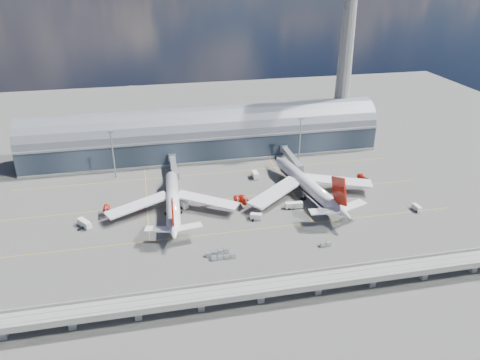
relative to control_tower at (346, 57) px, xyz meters
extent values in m
plane|color=#474744|center=(-85.00, -83.00, -51.64)|extent=(500.00, 500.00, 0.00)
cube|color=gold|center=(-85.00, -93.00, -51.63)|extent=(200.00, 0.25, 0.01)
cube|color=gold|center=(-85.00, -63.00, -51.63)|extent=(200.00, 0.25, 0.01)
cube|color=gold|center=(-85.00, -33.00, -51.63)|extent=(200.00, 0.25, 0.01)
cube|color=gold|center=(-120.00, -53.00, -51.63)|extent=(0.25, 80.00, 0.01)
cube|color=gold|center=(-50.00, -53.00, -51.63)|extent=(0.25, 80.00, 0.01)
cube|color=#212B37|center=(-85.00, -5.00, -44.64)|extent=(200.00, 28.00, 14.00)
cylinder|color=slate|center=(-85.00, -5.00, -37.64)|extent=(200.00, 28.00, 28.00)
cube|color=gray|center=(-85.00, -19.00, -37.64)|extent=(200.00, 1.00, 1.20)
cube|color=gray|center=(-85.00, -5.00, -51.04)|extent=(200.00, 30.00, 1.20)
cube|color=gray|center=(0.00, 0.00, -47.64)|extent=(18.00, 18.00, 8.00)
cone|color=gray|center=(0.00, 0.00, -6.64)|extent=(10.00, 10.00, 90.00)
cube|color=gray|center=(-85.00, -138.00, -46.14)|extent=(220.00, 8.50, 1.20)
cube|color=gray|center=(-85.00, -142.00, -45.04)|extent=(220.00, 0.40, 1.20)
cube|color=gray|center=(-85.00, -134.00, -45.04)|extent=(220.00, 0.40, 1.20)
cube|color=gray|center=(-85.00, -139.50, -45.49)|extent=(220.00, 0.12, 0.12)
cube|color=gray|center=(-85.00, -136.50, -45.49)|extent=(220.00, 0.12, 0.12)
cube|color=gray|center=(-165.00, -138.00, -49.14)|extent=(2.20, 2.20, 5.00)
cube|color=gray|center=(-145.00, -138.00, -49.14)|extent=(2.20, 2.20, 5.00)
cube|color=gray|center=(-125.00, -138.00, -49.14)|extent=(2.20, 2.20, 5.00)
cube|color=gray|center=(-105.00, -138.00, -49.14)|extent=(2.20, 2.20, 5.00)
cube|color=gray|center=(-85.00, -138.00, -49.14)|extent=(2.20, 2.20, 5.00)
cube|color=gray|center=(-65.00, -138.00, -49.14)|extent=(2.20, 2.20, 5.00)
cube|color=gray|center=(-45.00, -138.00, -49.14)|extent=(2.20, 2.20, 5.00)
cube|color=gray|center=(-25.00, -138.00, -49.14)|extent=(2.20, 2.20, 5.00)
cube|color=gray|center=(-5.00, -138.00, -49.14)|extent=(2.20, 2.20, 5.00)
cylinder|color=gray|center=(-135.00, -28.00, -39.14)|extent=(0.70, 0.70, 25.00)
cube|color=gray|center=(-135.00, -28.00, -26.44)|extent=(3.00, 0.40, 1.00)
cylinder|color=gray|center=(-35.00, -28.00, -39.14)|extent=(0.70, 0.70, 25.00)
cube|color=gray|center=(-35.00, -28.00, -26.44)|extent=(3.00, 0.40, 1.00)
cylinder|color=white|center=(-108.49, -69.21, -46.02)|extent=(8.63, 48.33, 5.80)
cone|color=white|center=(-106.91, -42.50, -46.02)|extent=(6.22, 7.58, 5.80)
cone|color=white|center=(-110.18, -97.73, -45.29)|extent=(6.43, 11.20, 5.80)
cube|color=#A61307|center=(-110.02, -95.02, -38.13)|extent=(1.27, 10.86, 12.00)
cube|color=white|center=(-123.74, -70.13, -46.74)|extent=(29.59, 18.76, 2.34)
cube|color=white|center=(-93.45, -71.92, -46.74)|extent=(28.72, 21.41, 2.34)
cylinder|color=#A61307|center=(-124.20, -68.28, -48.37)|extent=(3.16, 4.70, 2.90)
cylinder|color=#A61307|center=(-137.66, -67.49, -48.37)|extent=(3.16, 4.70, 2.90)
cylinder|color=#A61307|center=(-92.78, -70.14, -48.37)|extent=(3.16, 4.70, 2.90)
cylinder|color=#A61307|center=(-79.32, -70.94, -48.37)|extent=(3.16, 4.70, 2.90)
cylinder|color=gray|center=(-107.49, -52.29, -50.28)|extent=(0.45, 0.45, 2.72)
cylinder|color=gray|center=(-111.60, -72.66, -50.28)|extent=(0.54, 0.54, 2.72)
cylinder|color=gray|center=(-105.81, -73.00, -50.28)|extent=(0.54, 0.54, 2.72)
cylinder|color=black|center=(-111.60, -72.66, -51.14)|extent=(2.07, 1.47, 1.36)
cylinder|color=black|center=(-105.81, -73.00, -51.14)|extent=(2.07, 1.47, 1.36)
cylinder|color=white|center=(-44.73, -67.02, -45.33)|extent=(14.41, 51.99, 6.20)
cone|color=white|center=(-49.39, -38.36, -45.33)|extent=(7.49, 9.43, 6.20)
cone|color=white|center=(-39.72, -97.79, -44.48)|extent=(8.17, 13.65, 6.20)
cube|color=#A61307|center=(-40.24, -94.63, -36.36)|extent=(2.79, 12.73, 14.15)
cube|color=white|center=(-60.90, -71.82, -46.19)|extent=(30.83, 26.31, 2.65)
cube|color=white|center=(-27.87, -66.44, -46.19)|extent=(33.26, 18.46, 2.65)
cylinder|color=black|center=(-44.73, -67.02, -47.04)|extent=(12.64, 46.61, 5.27)
cylinder|color=#A61307|center=(-61.85, -69.81, -48.11)|extent=(4.23, 5.82, 3.42)
cylinder|color=#A61307|center=(-76.53, -72.19, -48.11)|extent=(4.23, 5.82, 3.42)
cylinder|color=#A61307|center=(-27.60, -64.23, -48.11)|extent=(4.23, 5.82, 3.42)
cylinder|color=#A61307|center=(-12.93, -61.85, -48.11)|extent=(4.23, 5.82, 3.42)
cylinder|color=gray|center=(-47.65, -49.04, -50.03)|extent=(0.53, 0.53, 3.21)
cylinder|color=gray|center=(-47.42, -71.79, -50.03)|extent=(0.64, 0.64, 3.21)
cylinder|color=gray|center=(-40.67, -70.69, -50.03)|extent=(0.64, 0.64, 3.21)
cylinder|color=black|center=(-47.42, -71.79, -51.05)|extent=(2.58, 1.96, 1.60)
cylinder|color=black|center=(-40.67, -70.69, -51.05)|extent=(2.58, 1.96, 1.60)
cube|color=gray|center=(-104.99, -31.00, -46.44)|extent=(3.00, 24.00, 3.00)
cube|color=gray|center=(-104.99, -43.00, -46.44)|extent=(3.60, 3.60, 3.40)
cylinder|color=gray|center=(-104.99, -19.00, -46.44)|extent=(4.40, 4.40, 4.00)
cylinder|color=gray|center=(-104.99, -43.00, -49.94)|extent=(0.50, 0.50, 3.40)
cylinder|color=black|center=(-104.99, -43.00, -51.29)|extent=(1.40, 0.80, 0.80)
cube|color=gray|center=(-41.23, -33.00, -46.44)|extent=(3.00, 28.00, 3.00)
cube|color=gray|center=(-41.23, -47.00, -46.44)|extent=(3.60, 3.60, 3.40)
cylinder|color=gray|center=(-41.23, -19.00, -46.44)|extent=(4.40, 4.40, 4.00)
cylinder|color=gray|center=(-41.23, -47.00, -49.94)|extent=(0.50, 0.50, 3.40)
cylinder|color=black|center=(-41.23, -47.00, -51.29)|extent=(1.40, 0.80, 0.80)
cube|color=silver|center=(-146.58, -75.95, -49.91)|extent=(6.48, 7.55, 2.81)
cylinder|color=black|center=(-145.15, -74.01, -51.15)|extent=(2.75, 2.38, 0.97)
cylinder|color=black|center=(-148.02, -77.90, -51.15)|extent=(2.75, 2.38, 0.97)
cube|color=silver|center=(-73.63, -85.13, -50.04)|extent=(5.47, 3.89, 2.59)
cylinder|color=black|center=(-72.14, -84.57, -51.19)|extent=(1.71, 2.65, 0.90)
cylinder|color=black|center=(-75.12, -85.68, -51.19)|extent=(1.71, 2.65, 0.90)
cube|color=silver|center=(-54.30, -78.66, -50.04)|extent=(8.09, 2.72, 2.59)
cylinder|color=black|center=(-51.75, -78.53, -51.19)|extent=(1.03, 2.54, 0.90)
cylinder|color=black|center=(-56.85, -78.80, -51.19)|extent=(1.03, 2.54, 0.90)
cube|color=silver|center=(-0.37, -92.23, -50.25)|extent=(2.22, 5.28, 2.25)
cylinder|color=black|center=(-0.29, -90.57, -51.25)|extent=(2.20, 0.87, 0.78)
cylinder|color=black|center=(-0.44, -93.89, -51.25)|extent=(2.20, 0.87, 0.78)
cube|color=silver|center=(-63.99, -43.47, -49.80)|extent=(2.74, 5.78, 2.98)
cylinder|color=black|center=(-63.96, -41.63, -51.12)|extent=(2.88, 1.09, 1.03)
cylinder|color=black|center=(-64.03, -45.30, -51.12)|extent=(2.88, 1.09, 1.03)
cube|color=silver|center=(-103.87, -66.91, -49.89)|extent=(4.86, 7.02, 2.84)
cylinder|color=black|center=(-103.06, -64.97, -51.14)|extent=(2.90, 1.96, 0.98)
cylinder|color=black|center=(-104.68, -68.84, -51.14)|extent=(2.90, 1.96, 0.98)
cube|color=gray|center=(-98.18, -108.62, -51.40)|extent=(2.50, 1.88, 0.28)
cube|color=#B0B0B5|center=(-98.18, -108.62, -50.64)|extent=(2.11, 1.72, 1.42)
cube|color=gray|center=(-95.75, -108.20, -51.40)|extent=(2.50, 1.88, 0.28)
cube|color=#B0B0B5|center=(-95.75, -108.20, -50.64)|extent=(2.11, 1.72, 1.42)
cube|color=gray|center=(-93.33, -107.78, -51.40)|extent=(2.50, 1.88, 0.28)
cube|color=#B0B0B5|center=(-93.33, -107.78, -50.64)|extent=(2.11, 1.72, 1.42)
cube|color=gray|center=(-90.90, -107.35, -51.40)|extent=(2.50, 1.88, 0.28)
cube|color=#B0B0B5|center=(-90.90, -107.35, -50.64)|extent=(2.11, 1.72, 1.42)
cube|color=gray|center=(-96.52, -111.30, -51.40)|extent=(2.30, 1.56, 0.28)
cube|color=#B0B0B5|center=(-96.52, -111.30, -50.64)|extent=(1.92, 1.45, 1.42)
cube|color=gray|center=(-94.05, -111.34, -51.40)|extent=(2.30, 1.56, 0.28)
cube|color=#B0B0B5|center=(-94.05, -111.34, -50.64)|extent=(1.92, 1.45, 1.42)
cube|color=gray|center=(-91.58, -111.38, -51.40)|extent=(2.30, 1.56, 0.28)
cube|color=#B0B0B5|center=(-91.58, -111.38, -50.64)|extent=(1.92, 1.45, 1.42)
cube|color=gray|center=(-89.11, -111.42, -51.40)|extent=(2.30, 1.56, 0.28)
cube|color=#B0B0B5|center=(-89.11, -111.42, -50.64)|extent=(1.92, 1.45, 1.42)
cube|color=gray|center=(-52.76, -111.26, -51.40)|extent=(2.31, 1.57, 0.28)
cube|color=#B0B0B5|center=(-52.76, -111.26, -50.64)|extent=(1.93, 1.46, 1.42)
cube|color=gray|center=(-50.30, -111.20, -51.40)|extent=(2.31, 1.57, 0.28)
cube|color=#B0B0B5|center=(-50.30, -111.20, -50.64)|extent=(1.93, 1.46, 1.42)
camera|label=1|loc=(-117.28, -257.30, 52.34)|focal=35.00mm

